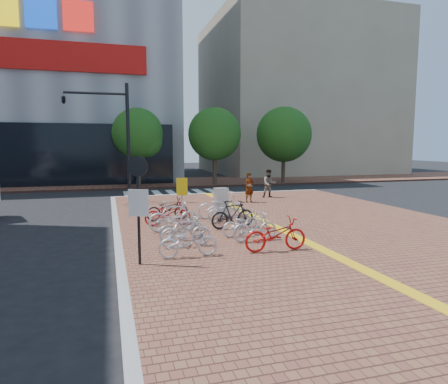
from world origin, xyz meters
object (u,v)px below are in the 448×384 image
object	(u,v)px
notice_sign	(138,197)
traffic_light_pole	(99,120)
bike_10	(227,212)
bike_8	(244,224)
bike_5	(167,209)
pedestrian_a	(249,188)
bike_1	(186,231)
yellow_sign	(182,190)
utility_box	(221,202)
pedestrian_b	(269,184)
bike_6	(276,234)
bike_11	(221,206)
bike_0	(188,241)
bike_2	(182,227)
bike_9	(233,214)
bike_7	(255,227)
bike_4	(168,213)
bike_3	(174,216)

from	to	relation	value
notice_sign	traffic_light_pole	world-z (taller)	traffic_light_pole
traffic_light_pole	bike_10	bearing A→B (deg)	-56.34
bike_8	bike_10	bearing A→B (deg)	-11.77
bike_5	pedestrian_a	xyz separation A→B (m)	(5.17, 4.07, 0.34)
bike_1	yellow_sign	world-z (taller)	yellow_sign
bike_5	traffic_light_pole	xyz separation A→B (m)	(-2.74, 6.33, 4.05)
pedestrian_a	notice_sign	size ratio (longest dim) A/B	0.57
yellow_sign	bike_1	bearing A→B (deg)	-99.16
bike_1	bike_8	xyz separation A→B (m)	(2.25, 0.90, -0.06)
notice_sign	utility_box	bearing A→B (deg)	57.69
pedestrian_b	utility_box	xyz separation A→B (m)	(-4.56, -5.30, -0.21)
bike_6	bike_11	world-z (taller)	bike_11
bike_5	bike_10	distance (m)	2.60
traffic_light_pole	pedestrian_b	bearing A→B (deg)	-3.90
bike_5	bike_0	bearing A→B (deg)	171.19
bike_2	bike_9	bearing A→B (deg)	-68.26
bike_9	bike_8	bearing A→B (deg)	169.56
bike_6	bike_7	size ratio (longest dim) A/B	1.20
bike_0	bike_11	bearing A→B (deg)	-25.40
bike_1	bike_7	bearing A→B (deg)	-92.53
bike_11	bike_5	bearing A→B (deg)	90.11
utility_box	traffic_light_pole	xyz separation A→B (m)	(-5.21, 5.96, 3.89)
pedestrian_b	notice_sign	bearing A→B (deg)	-117.59
bike_7	pedestrian_a	xyz separation A→B (m)	(2.90, 8.58, 0.34)
bike_2	utility_box	distance (m)	4.74
bike_5	pedestrian_b	xyz separation A→B (m)	(7.03, 5.66, 0.37)
utility_box	traffic_light_pole	world-z (taller)	traffic_light_pole
bike_0	bike_7	size ratio (longest dim) A/B	1.06
bike_2	pedestrian_a	bearing A→B (deg)	-43.26
bike_4	bike_9	xyz separation A→B (m)	(2.32, -1.25, 0.06)
bike_7	bike_6	bearing A→B (deg)	179.70
bike_3	bike_11	bearing A→B (deg)	-51.98
bike_3	notice_sign	bearing A→B (deg)	155.57
bike_6	yellow_sign	size ratio (longest dim) A/B	1.11
bike_0	bike_7	distance (m)	2.80
bike_5	pedestrian_a	bearing A→B (deg)	-58.18
bike_10	traffic_light_pole	size ratio (longest dim) A/B	0.26
bike_2	pedestrian_b	size ratio (longest dim) A/B	0.97
bike_7	bike_11	bearing A→B (deg)	-7.12
bike_4	pedestrian_a	size ratio (longest dim) A/B	1.11
bike_9	yellow_sign	distance (m)	3.16
bike_9	traffic_light_pole	xyz separation A→B (m)	(-4.92, 8.66, 3.99)
bike_11	notice_sign	distance (m)	7.21
bike_8	pedestrian_a	xyz separation A→B (m)	(3.01, 7.76, 0.39)
pedestrian_a	traffic_light_pole	size ratio (longest dim) A/B	0.25
bike_7	bike_1	bearing A→B (deg)	85.39
bike_2	bike_4	bearing A→B (deg)	-6.89
utility_box	traffic_light_pole	bearing A→B (deg)	131.16
bike_2	bike_3	distance (m)	1.41
bike_0	bike_5	bearing A→B (deg)	-3.19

